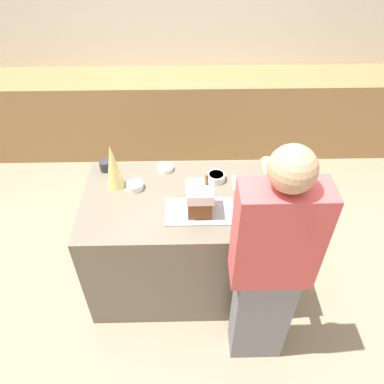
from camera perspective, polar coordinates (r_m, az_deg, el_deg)
ground_plane at (r=3.33m, az=-0.85°, el=-12.81°), size 12.00×12.00×0.00m
wall_back at (r=4.47m, az=-1.39°, el=23.24°), size 8.00×0.05×2.60m
back_cabinet_block at (r=4.52m, az=-1.19°, el=11.78°), size 6.00×0.60×0.92m
kitchen_island at (r=2.97m, az=-0.94°, el=-7.60°), size 1.46×0.84×0.93m
baking_tray at (r=2.53m, az=1.16°, el=-2.95°), size 0.47×0.27×0.01m
gingerbread_house at (r=2.46m, az=1.21°, el=-1.04°), size 0.18×0.19×0.29m
decorative_tree at (r=2.69m, az=-11.94°, el=3.87°), size 0.13×0.13×0.35m
candy_bowl_beside_tree at (r=2.88m, az=-4.05°, el=3.71°), size 0.12×0.12×0.04m
candy_bowl_near_tray_right at (r=2.78m, az=3.71°, el=2.35°), size 0.13×0.13×0.05m
candy_bowl_front_corner at (r=2.73m, az=-8.68°, el=1.01°), size 0.12×0.12×0.05m
candy_bowl_near_tray_left at (r=2.65m, az=9.96°, el=-0.54°), size 0.10×0.10×0.05m
cookbook at (r=2.77m, az=8.21°, el=1.26°), size 0.19×0.17×0.02m
mug at (r=2.93m, az=-13.06°, el=3.93°), size 0.09×0.09×0.08m
person at (r=2.28m, az=11.75°, el=-11.36°), size 0.47×0.58×1.78m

